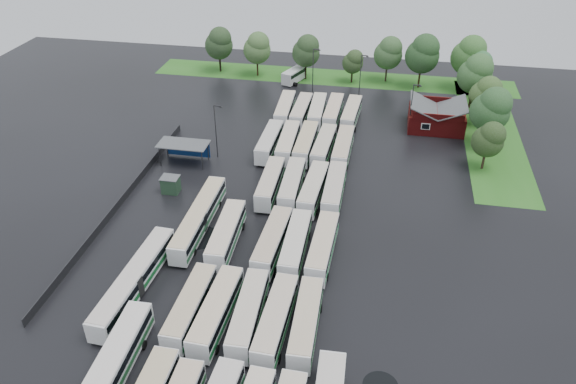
# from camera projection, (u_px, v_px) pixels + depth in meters

# --- Properties ---
(ground) EXTENTS (160.00, 160.00, 0.00)m
(ground) POSITION_uv_depth(u_px,v_px,m) (256.00, 256.00, 72.54)
(ground) COLOR black
(ground) RESTS_ON ground
(brick_building) EXTENTS (10.07, 8.60, 5.39)m
(brick_building) POSITION_uv_depth(u_px,v_px,m) (436.00, 119.00, 103.23)
(brick_building) COLOR #650D0E
(brick_building) RESTS_ON ground
(wash_shed) EXTENTS (8.20, 4.20, 3.58)m
(wash_shed) POSITION_uv_depth(u_px,v_px,m) (184.00, 146.00, 91.87)
(wash_shed) COLOR #2D2D30
(wash_shed) RESTS_ON ground
(utility_hut) EXTENTS (2.70, 2.20, 2.62)m
(utility_hut) POSITION_uv_depth(u_px,v_px,m) (171.00, 185.00, 84.80)
(utility_hut) COLOR #1F3B25
(utility_hut) RESTS_ON ground
(grass_strip_north) EXTENTS (80.00, 10.00, 0.01)m
(grass_strip_north) POSITION_uv_depth(u_px,v_px,m) (331.00, 77.00, 125.92)
(grass_strip_north) COLOR #2C6D1E
(grass_strip_north) RESTS_ON ground
(grass_strip_east) EXTENTS (10.00, 50.00, 0.01)m
(grass_strip_east) POSITION_uv_depth(u_px,v_px,m) (491.00, 132.00, 102.70)
(grass_strip_east) COLOR #2C6D1E
(grass_strip_east) RESTS_ON ground
(west_fence) EXTENTS (0.10, 50.00, 1.20)m
(west_fence) POSITION_uv_depth(u_px,v_px,m) (121.00, 201.00, 82.31)
(west_fence) COLOR #2D2D30
(west_fence) RESTS_ON ground
(bus_r1c0) EXTENTS (2.70, 11.85, 3.29)m
(bus_r1c0) POSITION_uv_depth(u_px,v_px,m) (190.00, 307.00, 62.16)
(bus_r1c0) COLOR white
(bus_r1c0) RESTS_ON ground
(bus_r1c1) EXTENTS (3.05, 12.37, 3.42)m
(bus_r1c1) POSITION_uv_depth(u_px,v_px,m) (216.00, 311.00, 61.44)
(bus_r1c1) COLOR white
(bus_r1c1) RESTS_ON ground
(bus_r1c2) EXTENTS (2.99, 12.04, 3.33)m
(bus_r1c2) POSITION_uv_depth(u_px,v_px,m) (248.00, 314.00, 61.20)
(bus_r1c2) COLOR white
(bus_r1c2) RESTS_ON ground
(bus_r1c3) EXTENTS (2.92, 12.21, 3.38)m
(bus_r1c3) POSITION_uv_depth(u_px,v_px,m) (276.00, 320.00, 60.39)
(bus_r1c3) COLOR white
(bus_r1c3) RESTS_ON ground
(bus_r1c4) EXTENTS (2.83, 11.87, 3.29)m
(bus_r1c4) POSITION_uv_depth(u_px,v_px,m) (306.00, 323.00, 60.12)
(bus_r1c4) COLOR white
(bus_r1c4) RESTS_ON ground
(bus_r2c0) EXTENTS (3.10, 12.49, 3.45)m
(bus_r2c0) POSITION_uv_depth(u_px,v_px,m) (226.00, 234.00, 73.26)
(bus_r2c0) COLOR white
(bus_r2c0) RESTS_ON ground
(bus_r2c2) EXTENTS (3.09, 12.32, 3.40)m
(bus_r2c2) POSITION_uv_depth(u_px,v_px,m) (272.00, 241.00, 72.04)
(bus_r2c2) COLOR white
(bus_r2c2) RESTS_ON ground
(bus_r2c3) EXTENTS (2.75, 12.14, 3.37)m
(bus_r2c3) POSITION_uv_depth(u_px,v_px,m) (295.00, 245.00, 71.48)
(bus_r2c3) COLOR white
(bus_r2c3) RESTS_ON ground
(bus_r2c4) EXTENTS (2.89, 12.28, 3.40)m
(bus_r2c4) POSITION_uv_depth(u_px,v_px,m) (323.00, 247.00, 71.03)
(bus_r2c4) COLOR white
(bus_r2c4) RESTS_ON ground
(bus_r3c1) EXTENTS (2.76, 11.91, 3.30)m
(bus_r3c1) POSITION_uv_depth(u_px,v_px,m) (270.00, 183.00, 84.16)
(bus_r3c1) COLOR white
(bus_r3c1) RESTS_ON ground
(bus_r3c2) EXTENTS (2.94, 12.13, 3.36)m
(bus_r3c2) POSITION_uv_depth(u_px,v_px,m) (292.00, 185.00, 83.78)
(bus_r3c2) COLOR white
(bus_r3c2) RESTS_ON ground
(bus_r3c3) EXTENTS (3.13, 12.23, 3.38)m
(bus_r3c3) POSITION_uv_depth(u_px,v_px,m) (313.00, 189.00, 82.77)
(bus_r3c3) COLOR white
(bus_r3c3) RESTS_ON ground
(bus_r3c4) EXTENTS (2.68, 12.21, 3.39)m
(bus_r3c4) POSITION_uv_depth(u_px,v_px,m) (334.00, 189.00, 82.61)
(bus_r3c4) COLOR white
(bus_r3c4) RESTS_ON ground
(bus_r4c0) EXTENTS (2.61, 11.99, 3.33)m
(bus_r4c0) POSITION_uv_depth(u_px,v_px,m) (269.00, 142.00, 95.50)
(bus_r4c0) COLOR white
(bus_r4c0) RESTS_ON ground
(bus_r4c1) EXTENTS (2.91, 12.08, 3.34)m
(bus_r4c1) POSITION_uv_depth(u_px,v_px,m) (288.00, 143.00, 95.19)
(bus_r4c1) COLOR white
(bus_r4c1) RESTS_ON ground
(bus_r4c2) EXTENTS (2.66, 12.22, 3.40)m
(bus_r4c2) POSITION_uv_depth(u_px,v_px,m) (306.00, 144.00, 94.86)
(bus_r4c2) COLOR white
(bus_r4c2) RESTS_ON ground
(bus_r4c3) EXTENTS (3.04, 12.07, 3.33)m
(bus_r4c3) POSITION_uv_depth(u_px,v_px,m) (324.00, 146.00, 94.12)
(bus_r4c3) COLOR white
(bus_r4c3) RESTS_ON ground
(bus_r4c4) EXTENTS (2.75, 12.17, 3.38)m
(bus_r4c4) POSITION_uv_depth(u_px,v_px,m) (343.00, 148.00, 93.52)
(bus_r4c4) COLOR white
(bus_r4c4) RESTS_ON ground
(bus_r5c0) EXTENTS (3.12, 12.20, 3.37)m
(bus_r5c0) POSITION_uv_depth(u_px,v_px,m) (285.00, 109.00, 106.83)
(bus_r5c0) COLOR white
(bus_r5c0) RESTS_ON ground
(bus_r5c1) EXTENTS (2.65, 11.80, 3.27)m
(bus_r5c1) POSITION_uv_depth(u_px,v_px,m) (301.00, 111.00, 106.28)
(bus_r5c1) COLOR white
(bus_r5c1) RESTS_ON ground
(bus_r5c2) EXTENTS (2.93, 11.95, 3.30)m
(bus_r5c2) POSITION_uv_depth(u_px,v_px,m) (317.00, 111.00, 106.09)
(bus_r5c2) COLOR white
(bus_r5c2) RESTS_ON ground
(bus_r5c3) EXTENTS (2.76, 12.06, 3.35)m
(bus_r5c3) POSITION_uv_depth(u_px,v_px,m) (333.00, 112.00, 105.78)
(bus_r5c3) COLOR white
(bus_r5c3) RESTS_ON ground
(bus_r5c4) EXTENTS (3.11, 11.94, 3.29)m
(bus_r5c4) POSITION_uv_depth(u_px,v_px,m) (351.00, 114.00, 105.22)
(bus_r5c4) COLOR white
(bus_r5c4) RESTS_ON ground
(artic_bus_west_a) EXTENTS (3.14, 18.65, 3.45)m
(artic_bus_west_a) POSITION_uv_depth(u_px,v_px,m) (106.00, 380.00, 53.66)
(artic_bus_west_a) COLOR white
(artic_bus_west_a) RESTS_ON ground
(artic_bus_west_b) EXTENTS (2.52, 17.68, 3.28)m
(artic_bus_west_b) POSITION_uv_depth(u_px,v_px,m) (199.00, 218.00, 76.53)
(artic_bus_west_b) COLOR white
(artic_bus_west_b) RESTS_ON ground
(artic_bus_west_c) EXTENTS (3.40, 17.85, 3.29)m
(artic_bus_west_c) POSITION_uv_depth(u_px,v_px,m) (134.00, 280.00, 65.79)
(artic_bus_west_c) COLOR white
(artic_bus_west_c) RESTS_ON ground
(minibus) EXTENTS (4.49, 6.85, 2.81)m
(minibus) POSITION_uv_depth(u_px,v_px,m) (293.00, 75.00, 122.68)
(minibus) COLOR silver
(minibus) RESTS_ON ground
(tree_north_0) EXTENTS (6.25, 6.25, 10.36)m
(tree_north_0) POSITION_uv_depth(u_px,v_px,m) (219.00, 43.00, 125.48)
(tree_north_0) COLOR black
(tree_north_0) RESTS_ON ground
(tree_north_1) EXTENTS (6.08, 6.08, 10.06)m
(tree_north_1) POSITION_uv_depth(u_px,v_px,m) (257.00, 48.00, 123.34)
(tree_north_1) COLOR #311D10
(tree_north_1) RESTS_ON ground
(tree_north_2) EXTENTS (6.08, 6.08, 10.07)m
(tree_north_2) POSITION_uv_depth(u_px,v_px,m) (307.00, 50.00, 121.66)
(tree_north_2) COLOR black
(tree_north_2) RESTS_ON ground
(tree_north_3) EXTENTS (4.51, 4.51, 7.46)m
(tree_north_3) POSITION_uv_depth(u_px,v_px,m) (353.00, 61.00, 120.71)
(tree_north_3) COLOR black
(tree_north_3) RESTS_ON ground
(tree_north_4) EXTENTS (6.13, 6.13, 10.15)m
(tree_north_4) POSITION_uv_depth(u_px,v_px,m) (389.00, 53.00, 120.31)
(tree_north_4) COLOR #30231A
(tree_north_4) RESTS_ON ground
(tree_north_5) EXTENTS (7.10, 7.10, 11.76)m
(tree_north_5) POSITION_uv_depth(u_px,v_px,m) (423.00, 53.00, 116.74)
(tree_north_5) COLOR #382513
(tree_north_5) RESTS_ON ground
(tree_north_6) EXTENTS (7.11, 7.11, 11.77)m
(tree_north_6) POSITION_uv_depth(u_px,v_px,m) (469.00, 55.00, 115.97)
(tree_north_6) COLOR #382A19
(tree_north_6) RESTS_ON ground
(tree_east_0) EXTENTS (5.10, 5.10, 8.45)m
(tree_east_0) POSITION_uv_depth(u_px,v_px,m) (489.00, 139.00, 88.50)
(tree_east_0) COLOR #3B291D
(tree_east_0) RESTS_ON ground
(tree_east_1) EXTENTS (6.70, 6.70, 11.10)m
(tree_east_1) POSITION_uv_depth(u_px,v_px,m) (492.00, 109.00, 94.03)
(tree_east_1) COLOR black
(tree_east_1) RESTS_ON ground
(tree_east_2) EXTENTS (5.74, 5.74, 9.50)m
(tree_east_2) POSITION_uv_depth(u_px,v_px,m) (486.00, 94.00, 102.29)
(tree_east_2) COLOR black
(tree_east_2) RESTS_ON ground
(tree_east_3) EXTENTS (6.73, 6.73, 11.14)m
(tree_east_3) POSITION_uv_depth(u_px,v_px,m) (476.00, 73.00, 108.05)
(tree_east_3) COLOR #302213
(tree_east_3) RESTS_ON ground
(tree_east_4) EXTENTS (5.69, 5.69, 9.43)m
(tree_east_4) POSITION_uv_depth(u_px,v_px,m) (478.00, 67.00, 114.41)
(tree_east_4) COLOR #312517
(tree_east_4) RESTS_ON ground
(lamp_post_ne) EXTENTS (1.43, 0.28, 9.29)m
(lamp_post_ne) POSITION_uv_depth(u_px,v_px,m) (412.00, 105.00, 99.68)
(lamp_post_ne) COLOR #2D2D30
(lamp_post_ne) RESTS_ON ground
(lamp_post_nw) EXTENTS (1.45, 0.28, 9.44)m
(lamp_post_nw) POSITION_uv_depth(u_px,v_px,m) (216.00, 127.00, 91.90)
(lamp_post_nw) COLOR #2D2D30
(lamp_post_nw) RESTS_ON ground
(lamp_post_back_w) EXTENTS (1.53, 0.30, 9.93)m
(lamp_post_back_w) POSITION_uv_depth(u_px,v_px,m) (314.00, 69.00, 114.20)
(lamp_post_back_w) COLOR #2D2D30
(lamp_post_back_w) RESTS_ON ground
(lamp_post_back_e) EXTENTS (1.45, 0.28, 9.41)m
(lamp_post_back_e) POSITION_uv_depth(u_px,v_px,m) (361.00, 74.00, 112.39)
(lamp_post_back_e) COLOR #2D2D30
(lamp_post_back_e) RESTS_ON ground
(puddle_2) EXTENTS (5.54, 5.54, 0.01)m
(puddle_2) POSITION_uv_depth(u_px,v_px,m) (199.00, 237.00, 75.86)
(puddle_2) COLOR black
(puddle_2) RESTS_ON ground
(puddle_3) EXTENTS (3.84, 3.84, 0.01)m
(puddle_3) POSITION_uv_depth(u_px,v_px,m) (265.00, 280.00, 68.49)
(puddle_3) COLOR black
(puddle_3) RESTS_ON ground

